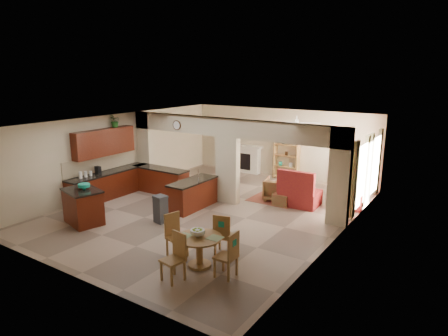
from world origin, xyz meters
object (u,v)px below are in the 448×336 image
Objects in this scene: kitchen_island at (83,206)px; sofa at (349,189)px; dining_table at (199,246)px; armchair at (277,189)px.

kitchen_island is 0.53× the size of sofa.
armchair is (-0.66, 5.23, -0.10)m from dining_table.
dining_table is at bearing 11.71° from kitchen_island.
dining_table is 0.40× the size of sofa.
kitchen_island reaches higher than sofa.
kitchen_island reaches higher than dining_table.
kitchen_island is 4.34m from dining_table.
kitchen_island is at bearing 126.53° from sofa.
armchair reaches higher than sofa.
dining_table is 5.27m from armchair.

